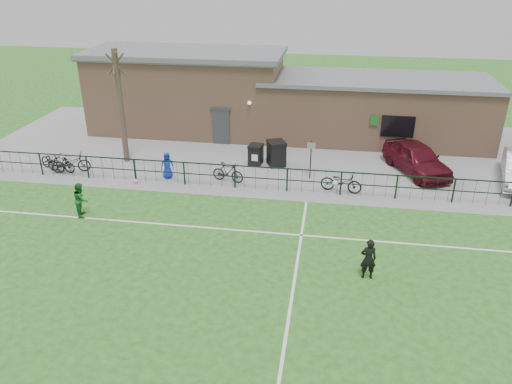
# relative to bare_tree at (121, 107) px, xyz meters

# --- Properties ---
(ground) EXTENTS (90.00, 90.00, 0.00)m
(ground) POSITION_rel_bare_tree_xyz_m (8.00, -10.50, -3.00)
(ground) COLOR #225A1A
(ground) RESTS_ON ground
(paving_strip) EXTENTS (34.00, 13.00, 0.02)m
(paving_strip) POSITION_rel_bare_tree_xyz_m (8.00, 3.00, -2.99)
(paving_strip) COLOR gray
(paving_strip) RESTS_ON ground
(pitch_line_touch) EXTENTS (28.00, 0.10, 0.01)m
(pitch_line_touch) POSITION_rel_bare_tree_xyz_m (8.00, -2.70, -3.00)
(pitch_line_touch) COLOR white
(pitch_line_touch) RESTS_ON ground
(pitch_line_mid) EXTENTS (28.00, 0.10, 0.01)m
(pitch_line_mid) POSITION_rel_bare_tree_xyz_m (8.00, -6.50, -3.00)
(pitch_line_mid) COLOR white
(pitch_line_mid) RESTS_ON ground
(pitch_line_perp) EXTENTS (0.10, 16.00, 0.01)m
(pitch_line_perp) POSITION_rel_bare_tree_xyz_m (10.00, -10.50, -3.00)
(pitch_line_perp) COLOR white
(pitch_line_perp) RESTS_ON ground
(perimeter_fence) EXTENTS (28.00, 0.10, 1.20)m
(perimeter_fence) POSITION_rel_bare_tree_xyz_m (8.00, -2.50, -2.40)
(perimeter_fence) COLOR black
(perimeter_fence) RESTS_ON ground
(bare_tree) EXTENTS (0.30, 0.30, 6.00)m
(bare_tree) POSITION_rel_bare_tree_xyz_m (0.00, 0.00, 0.00)
(bare_tree) COLOR #423328
(bare_tree) RESTS_ON ground
(wheelie_bin_left) EXTENTS (1.14, 1.20, 1.25)m
(wheelie_bin_left) POSITION_rel_bare_tree_xyz_m (8.10, 0.68, -2.36)
(wheelie_bin_left) COLOR black
(wheelie_bin_left) RESTS_ON paving_strip
(wheelie_bin_right) EXTENTS (0.76, 0.84, 1.00)m
(wheelie_bin_right) POSITION_rel_bare_tree_xyz_m (7.00, 0.65, -2.48)
(wheelie_bin_right) COLOR black
(wheelie_bin_right) RESTS_ON paving_strip
(sign_post) EXTENTS (0.07, 0.07, 2.00)m
(sign_post) POSITION_rel_bare_tree_xyz_m (9.98, -0.83, -1.98)
(sign_post) COLOR black
(sign_post) RESTS_ON paving_strip
(car_maroon) EXTENTS (3.53, 4.87, 1.54)m
(car_maroon) POSITION_rel_bare_tree_xyz_m (15.30, 0.85, -2.21)
(car_maroon) COLOR #4B0D17
(car_maroon) RESTS_ON paving_strip
(bicycle_a) EXTENTS (1.95, 1.36, 0.97)m
(bicycle_a) POSITION_rel_bare_tree_xyz_m (-3.28, -1.81, -2.49)
(bicycle_a) COLOR black
(bicycle_a) RESTS_ON paving_strip
(bicycle_b) EXTENTS (1.67, 0.68, 0.97)m
(bicycle_b) POSITION_rel_bare_tree_xyz_m (-2.70, -2.03, -2.49)
(bicycle_b) COLOR black
(bicycle_b) RESTS_ON paving_strip
(bicycle_c) EXTENTS (2.03, 1.27, 1.01)m
(bicycle_c) POSITION_rel_bare_tree_xyz_m (-2.18, -1.94, -2.48)
(bicycle_c) COLOR black
(bicycle_c) RESTS_ON paving_strip
(bicycle_d) EXTENTS (1.70, 0.82, 0.98)m
(bicycle_d) POSITION_rel_bare_tree_xyz_m (6.01, -1.83, -2.49)
(bicycle_d) COLOR black
(bicycle_d) RESTS_ON paving_strip
(bicycle_e) EXTENTS (2.02, 1.00, 1.02)m
(bicycle_e) POSITION_rel_bare_tree_xyz_m (11.52, -2.15, -2.47)
(bicycle_e) COLOR black
(bicycle_e) RESTS_ON paving_strip
(spectator_child) EXTENTS (0.77, 0.65, 1.34)m
(spectator_child) POSITION_rel_bare_tree_xyz_m (2.94, -1.86, -2.31)
(spectator_child) COLOR #132EB2
(spectator_child) RESTS_ON paving_strip
(goalkeeper_kick) EXTENTS (1.67, 3.62, 2.16)m
(goalkeeper_kick) POSITION_rel_bare_tree_xyz_m (12.41, -8.93, -2.20)
(goalkeeper_kick) COLOR black
(goalkeeper_kick) RESTS_ON ground
(outfield_player) EXTENTS (0.79, 0.88, 1.49)m
(outfield_player) POSITION_rel_bare_tree_xyz_m (0.57, -6.24, -2.25)
(outfield_player) COLOR #1B6023
(outfield_player) RESTS_ON ground
(ball_ground) EXTENTS (0.23, 0.23, 0.23)m
(ball_ground) POSITION_rel_bare_tree_xyz_m (1.56, -2.73, -2.89)
(ball_ground) COLOR silver
(ball_ground) RESTS_ON ground
(clubhouse) EXTENTS (24.25, 5.40, 4.96)m
(clubhouse) POSITION_rel_bare_tree_xyz_m (7.12, 6.00, -0.78)
(clubhouse) COLOR tan
(clubhouse) RESTS_ON ground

